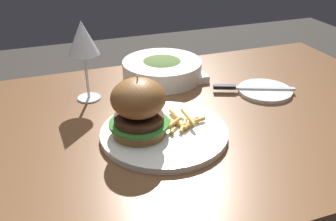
% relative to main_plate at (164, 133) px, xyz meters
% --- Properties ---
extents(dining_table, '(1.41, 0.76, 0.74)m').
position_rel_main_plate_xyz_m(dining_table, '(-0.01, 0.06, -0.10)').
color(dining_table, brown).
rests_on(dining_table, ground).
extents(main_plate, '(0.28, 0.28, 0.01)m').
position_rel_main_plate_xyz_m(main_plate, '(0.00, 0.00, 0.00)').
color(main_plate, white).
rests_on(main_plate, dining_table).
extents(burger_sandwich, '(0.13, 0.13, 0.13)m').
position_rel_main_plate_xyz_m(burger_sandwich, '(-0.05, 0.01, 0.07)').
color(burger_sandwich, '#9E6B38').
rests_on(burger_sandwich, main_plate).
extents(fries_pile, '(0.10, 0.10, 0.02)m').
position_rel_main_plate_xyz_m(fries_pile, '(0.04, 0.01, 0.02)').
color(fries_pile, '#EABC5B').
rests_on(fries_pile, main_plate).
extents(wine_glass, '(0.08, 0.08, 0.21)m').
position_rel_main_plate_xyz_m(wine_glass, '(-0.12, 0.24, 0.15)').
color(wine_glass, silver).
rests_on(wine_glass, dining_table).
extents(bread_plate, '(0.14, 0.14, 0.01)m').
position_rel_main_plate_xyz_m(bread_plate, '(0.33, 0.11, -0.00)').
color(bread_plate, white).
rests_on(bread_plate, dining_table).
extents(table_knife, '(0.21, 0.10, 0.01)m').
position_rel_main_plate_xyz_m(table_knife, '(0.28, 0.13, 0.01)').
color(table_knife, silver).
rests_on(table_knife, bread_plate).
extents(butter_dish, '(0.09, 0.06, 0.04)m').
position_rel_main_plate_xyz_m(butter_dish, '(0.17, 0.25, 0.00)').
color(butter_dish, white).
rests_on(butter_dish, dining_table).
extents(soup_bowl, '(0.23, 0.23, 0.06)m').
position_rel_main_plate_xyz_m(soup_bowl, '(0.10, 0.30, 0.02)').
color(soup_bowl, white).
rests_on(soup_bowl, dining_table).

